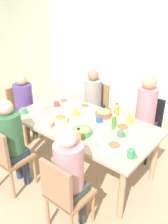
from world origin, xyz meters
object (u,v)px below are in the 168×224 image
chair_1 (64,193)px  bottle_3 (116,110)px  person_3 (92,98)px  cup_7 (24,111)px  person_0 (145,111)px  chair_3 (95,106)px  bottle_2 (48,122)px  plate_4 (64,101)px  bowl_0 (61,120)px  cup_0 (130,119)px  bowl_2 (82,131)px  dining_table (84,127)px  cup_3 (99,120)px  person_1 (70,172)px  person_2 (24,102)px  cup_6 (131,154)px  plate_2 (85,106)px  plate_0 (46,108)px  bowl_1 (103,113)px  cup_2 (121,134)px  chair_2 (22,110)px  chair_0 (146,123)px  bottle_1 (114,122)px  bottle_0 (79,137)px  plate_1 (123,127)px  cup_5 (57,104)px  person_4 (11,137)px  cup_1 (76,112)px  chair_4 (7,155)px  cup_4 (99,132)px  plate_3 (114,145)px

chair_1 → bottle_3: (-0.26, 1.31, 0.32)m
person_3 → cup_7: person_3 is taller
person_0 → chair_1: person_0 is taller
chair_3 → bottle_2: size_ratio=3.82×
plate_4 → bowl_0: (0.43, -0.51, 0.04)m
person_0 → cup_0: size_ratio=10.57×
bowl_2 → bottle_3: 0.67m
dining_table → person_3: bearing=120.8°
dining_table → cup_3: 0.22m
person_1 → person_2: bearing=155.1°
bowl_2 → bottle_2: 0.43m
cup_7 → person_0: bearing=41.3°
dining_table → cup_6: (0.84, -0.26, 0.13)m
plate_2 → bottle_3: size_ratio=1.13×
person_0 → plate_0: 1.42m
chair_1 → cup_6: 0.77m
bottle_3 → bowl_0: bearing=-124.3°
bowl_1 → chair_3: bearing=134.0°
person_3 → bottle_2: (0.25, -1.20, 0.17)m
person_3 → cup_2: 1.28m
cup_3 → plate_2: bearing=151.2°
chair_2 → cup_0: size_ratio=7.41×
chair_0 → bowl_2: size_ratio=3.87×
bottle_1 → bottle_3: size_ratio=1.12×
bottle_0 → plate_1: bearing=73.5°
chair_3 → cup_5: size_ratio=7.72×
person_4 → bowl_0: 0.64m
cup_6 → bottle_2: size_ratio=0.49×
bowl_1 → cup_1: cup_1 is taller
cup_0 → cup_7: bearing=-150.8°
dining_table → plate_4: (-0.64, 0.30, 0.09)m
person_3 → chair_4: bearing=-90.0°
chair_4 → cup_6: 1.47m
bottle_3 → cup_1: bearing=-140.6°
person_1 → plate_1: size_ratio=4.73×
cup_4 → bottle_3: bottle_3 is taller
plate_2 → bowl_1: (0.37, -0.07, 0.03)m
dining_table → bottle_2: bearing=-118.4°
chair_1 → chair_2: 2.00m
bowl_1 → cup_1: 0.37m
chair_3 → cup_1: chair_3 is taller
chair_3 → chair_2: bearing=-134.0°
person_3 → chair_4: (0.00, -1.67, -0.18)m
cup_1 → cup_3: (0.35, 0.05, -0.01)m
bowl_0 → plate_1: bearing=30.4°
person_0 → plate_2: 0.86m
dining_table → cup_5: cup_5 is taller
person_0 → plate_4: (-1.12, -0.49, 0.00)m
person_0 → person_2: bearing=-155.0°
plate_3 → bottle_1: bottle_1 is taller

